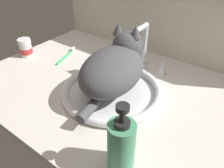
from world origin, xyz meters
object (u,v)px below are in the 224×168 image
Objects in this scene: faucet at (143,53)px; pill_bottle at (26,48)px; sink_basin at (112,90)px; toothbrush at (66,55)px; soap_pump_bottle at (121,145)px; cat at (115,66)px.

faucet is 53.55cm from pill_bottle.
sink_basin reaches higher than toothbrush.
toothbrush is at bearing -161.11° from faucet.
toothbrush is (-52.32, 32.06, -6.68)cm from soap_pump_bottle.
sink_basin is 4.36× the size of pill_bottle.
cat reaches higher than faucet.
faucet is at bearing 23.74° from pill_bottle.
faucet is (-0.00, 21.30, 6.14)cm from sink_basin.
sink_basin is at bearing 130.45° from soap_pump_bottle.
faucet is 0.56× the size of cat.
cat is at bearing 99.51° from sink_basin.
faucet reaches higher than pill_bottle.
pill_bottle is (-48.91, -21.51, -3.56)cm from faucet.
faucet reaches higher than toothbrush.
cat is at bearing 128.32° from soap_pump_bottle.
pill_bottle is at bearing -177.13° from cat.
sink_basin is at bearing -90.00° from faucet.
sink_basin is 29.78cm from soap_pump_bottle.
cat is at bearing -91.12° from faucet.
soap_pump_bottle is (18.92, -43.49, -0.08)cm from faucet.
cat is 49.02cm from pill_bottle.
pill_bottle reaches higher than sink_basin.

